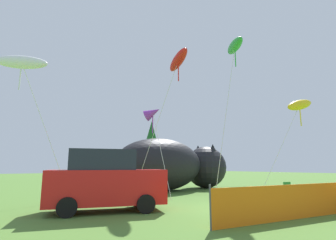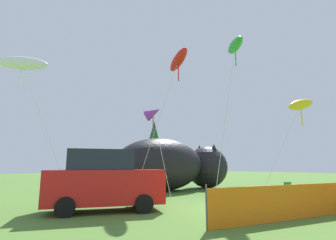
{
  "view_description": "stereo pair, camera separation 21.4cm",
  "coord_description": "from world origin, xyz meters",
  "px_view_note": "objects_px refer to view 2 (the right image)",
  "views": [
    {
      "loc": [
        -8.95,
        -6.64,
        1.69
      ],
      "look_at": [
        0.02,
        4.67,
        4.22
      ],
      "focal_mm": 28.0,
      "sensor_mm": 36.0,
      "label": 1
    },
    {
      "loc": [
        -8.78,
        -6.77,
        1.69
      ],
      "look_at": [
        0.02,
        4.67,
        4.22
      ],
      "focal_mm": 28.0,
      "sensor_mm": 36.0,
      "label": 2
    }
  ],
  "objects_px": {
    "kite_white_ghost": "(22,63)",
    "kite_green_fish": "(235,46)",
    "folding_chair": "(290,189)",
    "kite_red_lizard": "(178,60)",
    "kite_purple_delta": "(153,113)",
    "kite_yellow_hero": "(301,105)",
    "parked_car": "(104,181)",
    "inflatable_cat": "(173,167)"
  },
  "relations": [
    {
      "from": "kite_white_ghost",
      "to": "kite_green_fish",
      "type": "xyz_separation_m",
      "value": [
        10.44,
        -4.08,
        2.38
      ]
    },
    {
      "from": "inflatable_cat",
      "to": "kite_green_fish",
      "type": "height_order",
      "value": "kite_green_fish"
    },
    {
      "from": "parked_car",
      "to": "kite_yellow_hero",
      "type": "xyz_separation_m",
      "value": [
        11.5,
        -2.26,
        4.22
      ]
    },
    {
      "from": "kite_red_lizard",
      "to": "kite_purple_delta",
      "type": "height_order",
      "value": "kite_red_lizard"
    },
    {
      "from": "kite_yellow_hero",
      "to": "kite_red_lizard",
      "type": "bearing_deg",
      "value": 148.8
    },
    {
      "from": "kite_purple_delta",
      "to": "kite_green_fish",
      "type": "distance_m",
      "value": 6.39
    },
    {
      "from": "kite_purple_delta",
      "to": "inflatable_cat",
      "type": "bearing_deg",
      "value": 25.28
    },
    {
      "from": "kite_red_lizard",
      "to": "folding_chair",
      "type": "bearing_deg",
      "value": -48.6
    },
    {
      "from": "kite_purple_delta",
      "to": "kite_white_ghost",
      "type": "xyz_separation_m",
      "value": [
        -7.47,
        -0.14,
        1.39
      ]
    },
    {
      "from": "kite_red_lizard",
      "to": "kite_green_fish",
      "type": "distance_m",
      "value": 3.51
    },
    {
      "from": "parked_car",
      "to": "kite_red_lizard",
      "type": "xyz_separation_m",
      "value": [
        5.09,
        1.62,
        6.72
      ]
    },
    {
      "from": "kite_yellow_hero",
      "to": "kite_purple_delta",
      "type": "xyz_separation_m",
      "value": [
        -6.73,
        6.0,
        -0.38
      ]
    },
    {
      "from": "folding_chair",
      "to": "kite_white_ghost",
      "type": "relative_size",
      "value": 0.13
    },
    {
      "from": "parked_car",
      "to": "kite_green_fish",
      "type": "height_order",
      "value": "kite_green_fish"
    },
    {
      "from": "inflatable_cat",
      "to": "kite_red_lizard",
      "type": "distance_m",
      "value": 7.42
    },
    {
      "from": "folding_chair",
      "to": "kite_yellow_hero",
      "type": "bearing_deg",
      "value": 116.32
    },
    {
      "from": "kite_red_lizard",
      "to": "kite_purple_delta",
      "type": "xyz_separation_m",
      "value": [
        -0.32,
        2.11,
        -2.88
      ]
    },
    {
      "from": "kite_red_lizard",
      "to": "kite_yellow_hero",
      "type": "xyz_separation_m",
      "value": [
        6.41,
        -3.88,
        -2.5
      ]
    },
    {
      "from": "parked_car",
      "to": "inflatable_cat",
      "type": "height_order",
      "value": "inflatable_cat"
    },
    {
      "from": "folding_chair",
      "to": "kite_green_fish",
      "type": "relative_size",
      "value": 0.1
    },
    {
      "from": "parked_car",
      "to": "kite_yellow_hero",
      "type": "relative_size",
      "value": 0.78
    },
    {
      "from": "parked_car",
      "to": "folding_chair",
      "type": "height_order",
      "value": "parked_car"
    },
    {
      "from": "parked_car",
      "to": "kite_purple_delta",
      "type": "relative_size",
      "value": 0.84
    },
    {
      "from": "parked_car",
      "to": "folding_chair",
      "type": "distance_m",
      "value": 9.21
    },
    {
      "from": "inflatable_cat",
      "to": "kite_purple_delta",
      "type": "xyz_separation_m",
      "value": [
        -2.61,
        -1.23,
        3.33
      ]
    },
    {
      "from": "kite_yellow_hero",
      "to": "kite_purple_delta",
      "type": "relative_size",
      "value": 1.08
    },
    {
      "from": "folding_chair",
      "to": "kite_white_ghost",
      "type": "distance_m",
      "value": 14.32
    },
    {
      "from": "kite_purple_delta",
      "to": "kite_yellow_hero",
      "type": "bearing_deg",
      "value": -41.69
    },
    {
      "from": "kite_red_lizard",
      "to": "kite_white_ghost",
      "type": "relative_size",
      "value": 1.25
    },
    {
      "from": "kite_green_fish",
      "to": "kite_red_lizard",
      "type": "bearing_deg",
      "value": 141.53
    },
    {
      "from": "kite_yellow_hero",
      "to": "kite_green_fish",
      "type": "height_order",
      "value": "kite_green_fish"
    },
    {
      "from": "folding_chair",
      "to": "kite_red_lizard",
      "type": "xyz_separation_m",
      "value": [
        -3.73,
        4.23,
        7.33
      ]
    },
    {
      "from": "parked_car",
      "to": "kite_yellow_hero",
      "type": "bearing_deg",
      "value": 9.95
    },
    {
      "from": "folding_chair",
      "to": "kite_green_fish",
      "type": "xyz_separation_m",
      "value": [
        -1.07,
        2.12,
        8.22
      ]
    },
    {
      "from": "parked_car",
      "to": "kite_white_ghost",
      "type": "xyz_separation_m",
      "value": [
        -2.69,
        3.59,
        5.24
      ]
    },
    {
      "from": "kite_green_fish",
      "to": "inflatable_cat",
      "type": "bearing_deg",
      "value": 93.82
    },
    {
      "from": "kite_yellow_hero",
      "to": "kite_purple_delta",
      "type": "height_order",
      "value": "kite_yellow_hero"
    },
    {
      "from": "parked_car",
      "to": "kite_green_fish",
      "type": "bearing_deg",
      "value": 17.47
    },
    {
      "from": "kite_yellow_hero",
      "to": "kite_white_ghost",
      "type": "relative_size",
      "value": 0.88
    },
    {
      "from": "parked_car",
      "to": "kite_green_fish",
      "type": "xyz_separation_m",
      "value": [
        7.75,
        -0.49,
        7.62
      ]
    },
    {
      "from": "parked_car",
      "to": "kite_white_ghost",
      "type": "bearing_deg",
      "value": 147.94
    },
    {
      "from": "kite_green_fish",
      "to": "kite_yellow_hero",
      "type": "bearing_deg",
      "value": -25.26
    }
  ]
}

